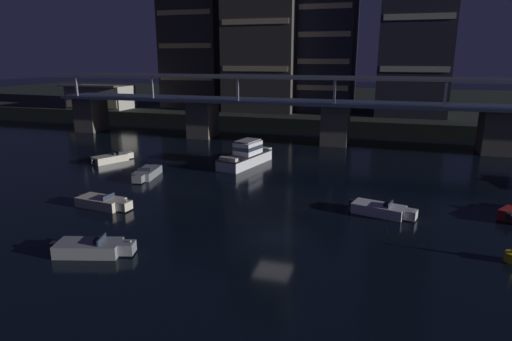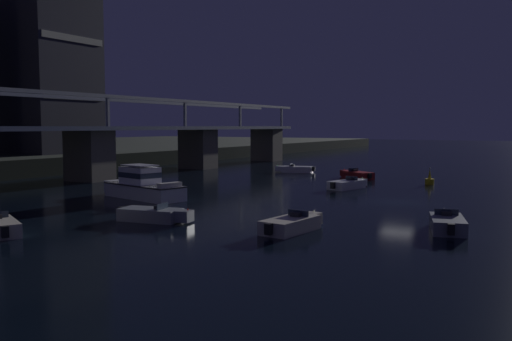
# 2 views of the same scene
# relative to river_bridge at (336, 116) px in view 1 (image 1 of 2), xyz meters

# --- Properties ---
(ground_plane) EXTENTS (400.00, 400.00, 0.00)m
(ground_plane) POSITION_rel_river_bridge_xyz_m (0.00, -34.13, -4.04)
(ground_plane) COLOR black
(far_riverbank) EXTENTS (240.00, 80.00, 2.20)m
(far_riverbank) POSITION_rel_river_bridge_xyz_m (0.00, 48.01, -2.94)
(far_riverbank) COLOR black
(far_riverbank) RESTS_ON ground
(river_bridge) EXTENTS (86.66, 6.40, 9.38)m
(river_bridge) POSITION_rel_river_bridge_xyz_m (0.00, 0.00, 0.00)
(river_bridge) COLOR #605B51
(river_bridge) RESTS_ON ground
(tower_west_low) EXTENTS (11.70, 13.24, 30.21)m
(tower_west_low) POSITION_rel_river_bridge_xyz_m (-30.53, 22.54, 13.11)
(tower_west_low) COLOR #38332D
(tower_west_low) RESTS_ON far_riverbank
(tower_central) EXTENTS (9.79, 11.36, 23.20)m
(tower_central) POSITION_rel_river_bridge_xyz_m (-4.49, 22.14, 9.61)
(tower_central) COLOR #282833
(tower_central) RESTS_ON far_riverbank
(waterfront_pavilion) EXTENTS (12.40, 7.40, 4.70)m
(waterfront_pavilion) POSITION_rel_river_bridge_xyz_m (-47.07, 11.91, 0.40)
(waterfront_pavilion) COLOR #B2AD9E
(waterfront_pavilion) RESTS_ON far_riverbank
(cabin_cruiser_near_left) EXTENTS (4.45, 9.37, 2.79)m
(cabin_cruiser_near_left) POSITION_rel_river_bridge_xyz_m (-8.22, -14.91, -2.99)
(cabin_cruiser_near_left) COLOR silver
(cabin_cruiser_near_left) RESTS_ON ground
(speedboat_near_center) EXTENTS (3.38, 4.95, 1.16)m
(speedboat_near_center) POSITION_rel_river_bridge_xyz_m (-23.82, -18.28, -3.63)
(speedboat_near_center) COLOR beige
(speedboat_near_center) RESTS_ON ground
(speedboat_mid_left) EXTENTS (5.18, 2.78, 1.16)m
(speedboat_mid_left) POSITION_rel_river_bridge_xyz_m (-10.17, -39.84, -3.63)
(speedboat_mid_left) COLOR gray
(speedboat_mid_left) RESTS_ON ground
(speedboat_mid_center) EXTENTS (5.23, 2.22, 1.16)m
(speedboat_mid_center) POSITION_rel_river_bridge_xyz_m (-14.92, -32.22, -3.63)
(speedboat_mid_center) COLOR beige
(speedboat_mid_center) RESTS_ON ground
(speedboat_mid_right) EXTENTS (5.19, 2.74, 1.16)m
(speedboat_mid_right) POSITION_rel_river_bridge_xyz_m (6.90, -27.41, -3.63)
(speedboat_mid_right) COLOR silver
(speedboat_mid_right) RESTS_ON ground
(speedboat_far_center) EXTENTS (2.42, 5.23, 1.16)m
(speedboat_far_center) POSITION_rel_river_bridge_xyz_m (-16.30, -23.12, -3.63)
(speedboat_far_center) COLOR gray
(speedboat_far_center) RESTS_ON ground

